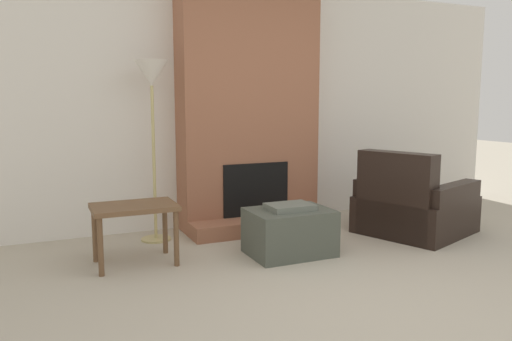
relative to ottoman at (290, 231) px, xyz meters
name	(u,v)px	position (x,y,z in m)	size (l,w,h in m)	color
ground_plane	(408,316)	(0.09, -1.44, -0.21)	(24.00, 24.00, 0.00)	#B2A893
wall_back	(240,105)	(0.09, 1.34, 1.09)	(7.12, 0.06, 2.60)	silver
fireplace	(249,111)	(0.09, 1.10, 1.03)	(1.50, 0.71, 2.60)	#935B42
ottoman	(290,231)	(0.00, 0.00, 0.00)	(0.71, 0.53, 0.45)	#474C42
armchair	(412,209)	(1.47, 0.12, 0.05)	(1.27, 1.23, 0.86)	black
side_table	(134,214)	(-1.29, 0.29, 0.22)	(0.68, 0.46, 0.50)	brown
floor_lamp_left	(152,87)	(-0.98, 0.94, 1.27)	(0.32, 0.32, 1.72)	tan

